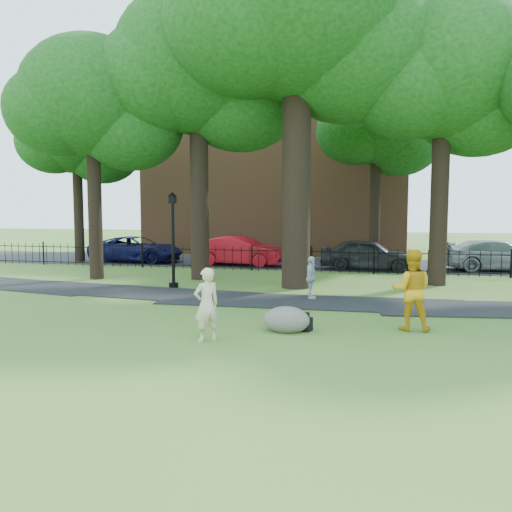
% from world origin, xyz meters
% --- Properties ---
extents(ground, '(120.00, 120.00, 0.00)m').
position_xyz_m(ground, '(0.00, 0.00, 0.00)').
color(ground, '#395C20').
rests_on(ground, ground).
extents(footpath, '(36.07, 3.85, 0.03)m').
position_xyz_m(footpath, '(1.00, 3.90, 0.00)').
color(footpath, black).
rests_on(footpath, ground).
extents(street, '(80.00, 7.00, 0.02)m').
position_xyz_m(street, '(0.00, 16.00, 0.00)').
color(street, black).
rests_on(street, ground).
extents(iron_fence, '(44.00, 0.04, 1.20)m').
position_xyz_m(iron_fence, '(0.00, 12.00, 0.60)').
color(iron_fence, black).
rests_on(iron_fence, ground).
extents(brick_building, '(18.00, 8.00, 12.00)m').
position_xyz_m(brick_building, '(-4.00, 24.00, 6.00)').
color(brick_building, brown).
rests_on(brick_building, ground).
extents(big_tree, '(10.08, 8.61, 14.37)m').
position_xyz_m(big_tree, '(0.13, 7.09, 10.14)').
color(big_tree, black).
rests_on(big_tree, ground).
extents(tree_row, '(26.82, 7.96, 12.42)m').
position_xyz_m(tree_row, '(0.52, 8.40, 8.15)').
color(tree_row, black).
rests_on(tree_row, ground).
extents(woman, '(0.73, 0.73, 1.71)m').
position_xyz_m(woman, '(-0.79, -1.46, 0.86)').
color(woman, beige).
rests_on(woman, ground).
extents(man, '(1.00, 0.78, 2.05)m').
position_xyz_m(man, '(3.90, 0.71, 1.03)').
color(man, orange).
rests_on(man, ground).
extents(pedestrian, '(0.38, 0.87, 1.48)m').
position_xyz_m(pedestrian, '(0.90, 4.54, 0.74)').
color(pedestrian, '#B6B5BB').
rests_on(pedestrian, ground).
extents(boulder, '(1.35, 1.15, 0.68)m').
position_xyz_m(boulder, '(0.86, -0.11, 0.34)').
color(boulder, slate).
rests_on(boulder, ground).
extents(lamppost, '(0.37, 0.37, 3.74)m').
position_xyz_m(lamppost, '(-4.64, 5.80, 1.83)').
color(lamppost, black).
rests_on(lamppost, ground).
extents(backpack, '(0.51, 0.40, 0.34)m').
position_xyz_m(backpack, '(1.25, 0.05, 0.17)').
color(backpack, black).
rests_on(backpack, ground).
extents(red_bag, '(0.36, 0.30, 0.21)m').
position_xyz_m(red_bag, '(0.67, 0.35, 0.11)').
color(red_bag, maroon).
rests_on(red_bag, ground).
extents(red_sedan, '(5.09, 2.26, 1.62)m').
position_xyz_m(red_sedan, '(-4.16, 14.01, 0.81)').
color(red_sedan, '#AF0D1A').
rests_on(red_sedan, ground).
extents(navy_van, '(5.50, 2.64, 1.51)m').
position_xyz_m(navy_van, '(-10.57, 14.47, 0.76)').
color(navy_van, '#0B0D3B').
rests_on(navy_van, ground).
extents(grey_car, '(4.82, 2.14, 1.61)m').
position_xyz_m(grey_car, '(2.71, 13.50, 0.81)').
color(grey_car, black).
rests_on(grey_car, ground).
extents(silver_car, '(5.59, 2.88, 1.55)m').
position_xyz_m(silver_car, '(9.00, 14.68, 0.78)').
color(silver_car, gray).
rests_on(silver_car, ground).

